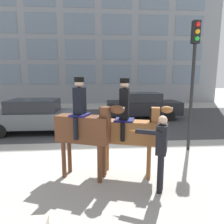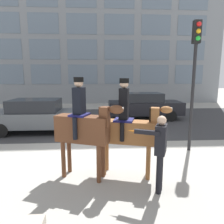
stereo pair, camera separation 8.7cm
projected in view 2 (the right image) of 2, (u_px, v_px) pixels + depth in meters
name	position (u px, v px, depth m)	size (l,w,h in m)	color
ground_plane	(103.00, 146.00, 7.53)	(80.00, 80.00, 0.00)	#9E9B93
road_surface	(102.00, 120.00, 12.20)	(24.25, 8.50, 0.01)	#38383A
mounted_horse_lead	(84.00, 126.00, 4.99)	(1.75, 0.90, 2.57)	#59331E
mounted_horse_companion	(128.00, 128.00, 5.14)	(1.95, 0.85, 2.54)	brown
pedestrian_bystander	(160.00, 148.00, 4.38)	(0.91, 0.45, 1.75)	black
street_car_near_lane	(38.00, 115.00, 9.44)	(4.34, 1.95, 1.56)	#51565B
street_car_far_lane	(144.00, 105.00, 12.47)	(4.48, 1.93, 1.63)	black
traffic_light	(195.00, 67.00, 6.64)	(0.24, 0.29, 4.38)	black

